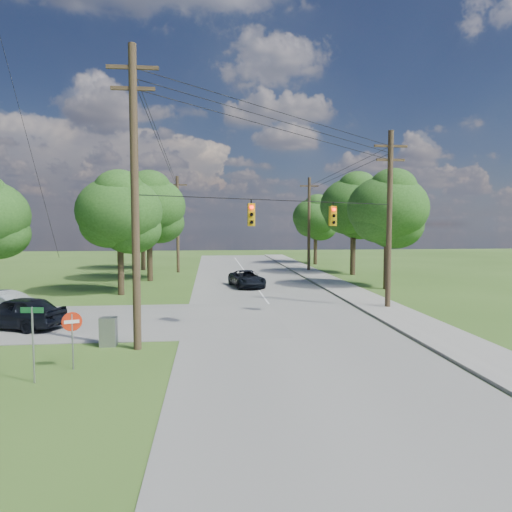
{
  "coord_description": "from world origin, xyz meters",
  "views": [
    {
      "loc": [
        -1.66,
        -18.08,
        5.04
      ],
      "look_at": [
        0.67,
        5.0,
        3.42
      ],
      "focal_mm": 32.0,
      "sensor_mm": 36.0,
      "label": 1
    }
  ],
  "objects": [
    {
      "name": "car_cross_dark",
      "position": [
        -10.85,
        4.6,
        0.82
      ],
      "size": [
        4.95,
        3.38,
        1.56
      ],
      "primitive_type": "imported",
      "rotation": [
        0.0,
        0.0,
        -1.94
      ],
      "color": "black",
      "rests_on": "cross_road"
    },
    {
      "name": "sidewalk_east",
      "position": [
        8.7,
        5.0,
        0.06
      ],
      "size": [
        2.6,
        100.0,
        0.12
      ],
      "primitive_type": "cube",
      "color": "#9B9991",
      "rests_on": "ground"
    },
    {
      "name": "ground",
      "position": [
        0.0,
        0.0,
        0.0
      ],
      "size": [
        140.0,
        140.0,
        0.0
      ],
      "primitive_type": "plane",
      "color": "#375A1E",
      "rests_on": "ground"
    },
    {
      "name": "pole_north_w",
      "position": [
        -5.0,
        30.0,
        5.13
      ],
      "size": [
        2.0,
        0.32,
        10.0
      ],
      "color": "#4D3A27",
      "rests_on": "ground"
    },
    {
      "name": "control_cabinet",
      "position": [
        -5.87,
        1.0,
        0.6
      ],
      "size": [
        0.68,
        0.5,
        1.2
      ],
      "primitive_type": "cube",
      "rotation": [
        0.0,
        0.0,
        -0.02
      ],
      "color": "gray",
      "rests_on": "ground"
    },
    {
      "name": "main_road",
      "position": [
        2.0,
        5.0,
        0.01
      ],
      "size": [
        10.0,
        100.0,
        0.03
      ],
      "primitive_type": "cube",
      "color": "gray",
      "rests_on": "ground"
    },
    {
      "name": "street_name_sign",
      "position": [
        -7.24,
        -3.29,
        1.57
      ],
      "size": [
        0.73,
        0.13,
        2.44
      ],
      "rotation": [
        0.0,
        0.0,
        -0.14
      ],
      "color": "gray",
      "rests_on": "ground"
    },
    {
      "name": "tree_e_near",
      "position": [
        12.0,
        16.0,
        6.25
      ],
      "size": [
        6.2,
        6.2,
        8.81
      ],
      "color": "#413220",
      "rests_on": "ground"
    },
    {
      "name": "tree_w_mid",
      "position": [
        -7.0,
        23.0,
        6.58
      ],
      "size": [
        6.4,
        6.4,
        9.22
      ],
      "color": "#413220",
      "rests_on": "ground"
    },
    {
      "name": "tree_w_near",
      "position": [
        -8.0,
        15.0,
        5.92
      ],
      "size": [
        6.0,
        6.0,
        8.4
      ],
      "color": "#413220",
      "rests_on": "ground"
    },
    {
      "name": "traffic_signals",
      "position": [
        2.55,
        4.43,
        5.5
      ],
      "size": [
        4.91,
        3.27,
        1.05
      ],
      "color": "#E9AF0D",
      "rests_on": "ground"
    },
    {
      "name": "car_main_north",
      "position": [
        1.25,
        18.0,
        0.69
      ],
      "size": [
        3.0,
        5.04,
        1.31
      ],
      "primitive_type": "imported",
      "rotation": [
        0.0,
        0.0,
        0.18
      ],
      "color": "black",
      "rests_on": "main_road"
    },
    {
      "name": "pole_sw",
      "position": [
        -4.6,
        0.4,
        6.23
      ],
      "size": [
        2.0,
        0.32,
        12.0
      ],
      "color": "#4D3A27",
      "rests_on": "ground"
    },
    {
      "name": "pole_ne",
      "position": [
        8.9,
        8.0,
        5.47
      ],
      "size": [
        2.0,
        0.32,
        10.5
      ],
      "color": "#4D3A27",
      "rests_on": "ground"
    },
    {
      "name": "tree_e_far",
      "position": [
        11.5,
        38.0,
        5.92
      ],
      "size": [
        5.8,
        5.8,
        8.32
      ],
      "color": "#413220",
      "rests_on": "ground"
    },
    {
      "name": "tree_e_mid",
      "position": [
        12.5,
        26.0,
        6.91
      ],
      "size": [
        6.6,
        6.6,
        9.64
      ],
      "color": "#413220",
      "rests_on": "ground"
    },
    {
      "name": "pole_north_e",
      "position": [
        8.9,
        30.0,
        5.13
      ],
      "size": [
        2.0,
        0.32,
        10.0
      ],
      "color": "#4D3A27",
      "rests_on": "ground"
    },
    {
      "name": "tree_w_far",
      "position": [
        -9.0,
        33.0,
        6.25
      ],
      "size": [
        6.0,
        6.0,
        8.73
      ],
      "color": "#413220",
      "rests_on": "ground"
    },
    {
      "name": "power_lines",
      "position": [
        1.5,
        11.54,
        9.15
      ],
      "size": [
        13.93,
        29.62,
        4.93
      ],
      "color": "black",
      "rests_on": "ground"
    },
    {
      "name": "do_not_enter_sign",
      "position": [
        -6.42,
        -2.01,
        1.5
      ],
      "size": [
        0.65,
        0.23,
        2.02
      ],
      "rotation": [
        0.0,
        0.0,
        0.31
      ],
      "color": "gray",
      "rests_on": "ground"
    }
  ]
}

